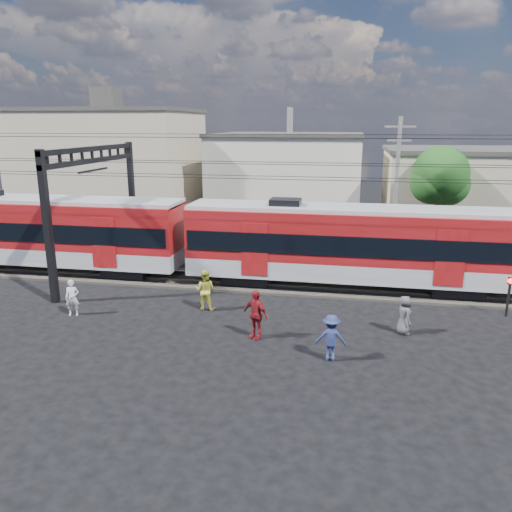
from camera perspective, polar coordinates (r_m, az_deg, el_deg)
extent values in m
plane|color=black|center=(18.51, -0.57, -10.95)|extent=(120.00, 120.00, 0.00)
cube|color=#2D2823|center=(25.82, 2.89, -3.19)|extent=(70.00, 3.40, 0.12)
cube|color=#59544C|center=(25.08, 2.66, -3.45)|extent=(70.00, 0.12, 0.12)
cube|color=#59544C|center=(26.49, 3.12, -2.44)|extent=(70.00, 0.12, 0.12)
cube|color=black|center=(28.03, -14.20, -1.55)|extent=(2.40, 2.20, 0.70)
cube|color=gray|center=(30.31, -23.12, 0.49)|extent=(16.00, 3.00, 0.90)
cube|color=maroon|center=(29.98, -23.44, 3.54)|extent=(16.00, 3.00, 2.40)
cube|color=black|center=(30.03, -23.39, 3.08)|extent=(15.68, 3.08, 0.95)
cube|color=gray|center=(29.79, -23.69, 5.90)|extent=(16.00, 2.60, 0.25)
cube|color=black|center=(26.02, -0.94, -2.36)|extent=(2.40, 2.20, 0.70)
cube|color=black|center=(26.05, 21.74, -3.43)|extent=(2.40, 2.20, 0.70)
cube|color=gray|center=(25.30, 10.49, -1.23)|extent=(16.00, 3.00, 0.90)
cube|color=maroon|center=(24.90, 10.67, 2.42)|extent=(16.00, 3.00, 2.40)
cube|color=black|center=(24.95, 10.64, 1.86)|extent=(15.68, 3.08, 0.95)
cube|color=gray|center=(24.66, 10.80, 5.26)|extent=(16.00, 2.60, 0.25)
cube|color=black|center=(24.29, -22.69, 2.90)|extent=(0.30, 0.30, 7.00)
cube|color=black|center=(32.06, -13.96, 6.27)|extent=(0.30, 0.30, 7.00)
cube|color=black|center=(27.74, -18.28, 11.55)|extent=(0.25, 9.30, 0.25)
cube|color=black|center=(27.78, -18.18, 10.32)|extent=(0.25, 9.30, 0.25)
cylinder|color=black|center=(23.99, 2.83, 8.74)|extent=(70.00, 0.03, 0.03)
cylinder|color=black|center=(25.37, 3.27, 9.07)|extent=(70.00, 0.03, 0.03)
cylinder|color=black|center=(23.93, 2.85, 10.40)|extent=(70.00, 0.03, 0.03)
cylinder|color=black|center=(25.31, 3.30, 10.64)|extent=(70.00, 0.03, 0.03)
cylinder|color=black|center=(21.09, 1.82, 13.35)|extent=(70.00, 0.03, 0.03)
cylinder|color=black|center=(28.03, 4.11, 13.70)|extent=(70.00, 0.03, 0.03)
cube|color=#B6A98B|center=(45.28, -16.19, 9.80)|extent=(14.00, 10.00, 9.00)
cube|color=#3F3D3A|center=(45.15, -16.62, 15.68)|extent=(14.28, 10.20, 0.30)
cube|color=beige|center=(43.89, 3.78, 8.89)|extent=(12.00, 12.00, 7.00)
cube|color=#3F3D3A|center=(43.66, 3.86, 13.66)|extent=(12.24, 12.24, 0.30)
cube|color=#B6A98B|center=(42.04, 25.57, 6.53)|extent=(16.00, 10.00, 6.00)
cube|color=#3F3D3A|center=(41.78, 26.05, 10.79)|extent=(16.32, 10.20, 0.30)
cylinder|color=slate|center=(31.68, 15.69, 7.43)|extent=(0.24, 0.24, 8.50)
cube|color=slate|center=(31.45, 16.17, 14.03)|extent=(1.80, 0.12, 0.12)
cube|color=slate|center=(31.47, 16.06, 12.57)|extent=(1.40, 0.12, 0.12)
cylinder|color=#382619|center=(35.34, 19.90, 4.05)|extent=(0.36, 0.36, 3.92)
sphere|color=#134516|center=(34.95, 20.33, 8.79)|extent=(3.64, 3.64, 3.64)
sphere|color=#134516|center=(35.42, 21.11, 7.64)|extent=(2.80, 2.80, 2.80)
imported|color=silver|center=(22.99, -20.26, -4.50)|extent=(0.67, 0.54, 1.59)
imported|color=gold|center=(22.33, -5.84, -3.86)|extent=(0.91, 0.72, 1.83)
imported|color=navy|center=(17.79, 8.57, -9.22)|extent=(1.09, 0.63, 1.69)
imported|color=maroon|center=(19.28, -0.06, -6.68)|extent=(1.23, 1.00, 1.95)
imported|color=#49484D|center=(20.59, 16.57, -6.48)|extent=(0.75, 0.89, 1.56)
cylinder|color=black|center=(24.01, 26.87, -4.32)|extent=(0.11, 0.11, 1.65)
sphere|color=#FF140C|center=(23.79, 27.09, -2.54)|extent=(0.26, 0.26, 0.26)
cube|color=black|center=(23.79, 27.09, -2.54)|extent=(0.23, 0.06, 0.32)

